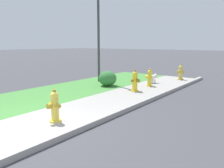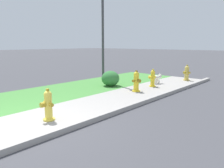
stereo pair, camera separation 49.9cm
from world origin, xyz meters
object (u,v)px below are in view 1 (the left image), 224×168
(fire_hydrant_near_corner, at_px, (149,78))
(small_white_dog, at_px, (153,77))
(fire_hydrant_mid_block, at_px, (135,81))
(street_lamp, at_px, (98,9))
(fire_hydrant_far_end, at_px, (55,107))
(shrub_bush_far_verge, at_px, (108,78))
(fire_hydrant_across_street, at_px, (181,72))

(fire_hydrant_near_corner, relative_size, small_white_dog, 1.52)
(fire_hydrant_mid_block, relative_size, street_lamp, 0.16)
(fire_hydrant_near_corner, xyz_separation_m, fire_hydrant_far_end, (-5.09, -0.34, 0.01))
(street_lamp, height_order, shrub_bush_far_verge, street_lamp)
(fire_hydrant_near_corner, bearing_deg, street_lamp, 103.71)
(fire_hydrant_near_corner, bearing_deg, fire_hydrant_mid_block, -173.38)
(fire_hydrant_across_street, xyz_separation_m, street_lamp, (-2.83, 2.85, 2.90))
(fire_hydrant_far_end, xyz_separation_m, street_lamp, (4.69, 2.77, 2.90))
(fire_hydrant_mid_block, height_order, small_white_dog, fire_hydrant_mid_block)
(fire_hydrant_mid_block, xyz_separation_m, street_lamp, (0.81, 2.48, 2.88))
(fire_hydrant_mid_block, distance_m, shrub_bush_far_verge, 1.49)
(fire_hydrant_mid_block, height_order, fire_hydrant_far_end, fire_hydrant_mid_block)
(fire_hydrant_far_end, relative_size, street_lamp, 0.15)
(fire_hydrant_far_end, bearing_deg, fire_hydrant_near_corner, -82.27)
(fire_hydrant_across_street, height_order, shrub_bush_far_verge, fire_hydrant_across_street)
(shrub_bush_far_verge, bearing_deg, small_white_dog, -34.99)
(fire_hydrant_near_corner, relative_size, street_lamp, 0.15)
(fire_hydrant_across_street, relative_size, street_lamp, 0.15)
(fire_hydrant_near_corner, distance_m, small_white_dog, 0.76)
(fire_hydrant_across_street, bearing_deg, shrub_bush_far_verge, 79.61)
(fire_hydrant_near_corner, xyz_separation_m, fire_hydrant_across_street, (2.42, -0.41, 0.01))
(fire_hydrant_near_corner, height_order, small_white_dog, fire_hydrant_near_corner)
(small_white_dog, bearing_deg, fire_hydrant_far_end, -159.17)
(fire_hydrant_far_end, height_order, street_lamp, street_lamp)
(fire_hydrant_across_street, xyz_separation_m, small_white_dog, (-1.69, 0.61, -0.10))
(fire_hydrant_near_corner, distance_m, fire_hydrant_far_end, 5.10)
(fire_hydrant_far_end, distance_m, small_white_dog, 5.85)
(fire_hydrant_mid_block, relative_size, small_white_dog, 1.64)
(fire_hydrant_across_street, bearing_deg, fire_hydrant_near_corner, 98.06)
(small_white_dog, bearing_deg, street_lamp, 132.44)
(fire_hydrant_far_end, relative_size, small_white_dog, 1.55)
(small_white_dog, height_order, street_lamp, street_lamp)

